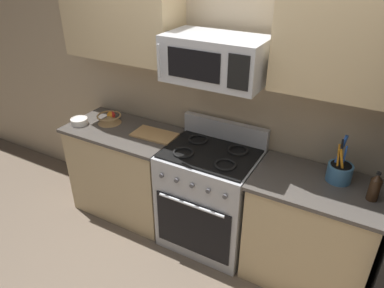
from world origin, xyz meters
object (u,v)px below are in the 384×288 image
fruit_basket (110,118)px  prep_bowl (79,121)px  microwave (215,59)px  cutting_board (154,135)px  bottle_soy (375,187)px  utensil_crock (339,171)px  range_oven (209,197)px

fruit_basket → prep_bowl: (-0.22, -0.17, -0.01)m
microwave → prep_bowl: microwave is taller
cutting_board → bottle_soy: size_ratio=1.83×
fruit_basket → bottle_soy: bottle_soy is taller
microwave → bottle_soy: size_ratio=3.41×
microwave → utensil_crock: (0.95, 0.09, -0.69)m
utensil_crock → range_oven: bearing=-173.3°
range_oven → bottle_soy: bearing=-0.4°
range_oven → cutting_board: size_ratio=2.81×
cutting_board → bottle_soy: 1.76m
microwave → cutting_board: (-0.57, 0.01, -0.76)m
microwave → fruit_basket: microwave is taller
fruit_basket → cutting_board: size_ratio=0.58×
bottle_soy → microwave: bearing=178.4°
microwave → utensil_crock: 1.18m
utensil_crock → bottle_soy: utensil_crock is taller
microwave → prep_bowl: size_ratio=4.56×
microwave → prep_bowl: bearing=-173.9°
fruit_basket → prep_bowl: fruit_basket is taller
range_oven → fruit_basket: range_oven is taller
utensil_crock → cutting_board: (-1.53, -0.07, -0.07)m
bottle_soy → utensil_crock: bearing=152.9°
bottle_soy → prep_bowl: bottle_soy is taller
range_oven → prep_bowl: 1.40m
microwave → bottle_soy: bearing=-1.6°
cutting_board → fruit_basket: bearing=178.6°
microwave → prep_bowl: 1.51m
fruit_basket → prep_bowl: bearing=-143.5°
prep_bowl → bottle_soy: bearing=2.4°
cutting_board → bottle_soy: (1.76, -0.05, 0.09)m
fruit_basket → utensil_crock: bearing=1.7°
range_oven → microwave: (-0.00, 0.03, 1.20)m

